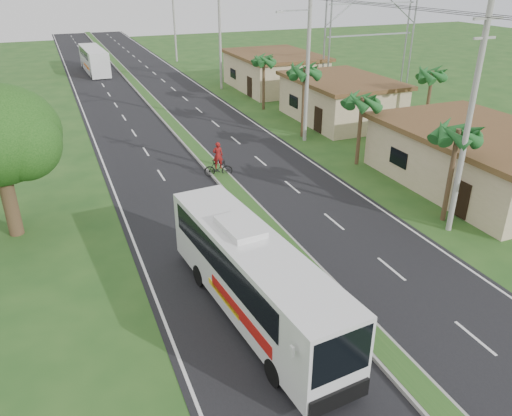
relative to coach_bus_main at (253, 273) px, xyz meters
name	(u,v)px	position (x,y,z in m)	size (l,w,h in m)	color
ground	(322,286)	(3.43, 0.64, -1.92)	(180.00, 180.00, 0.00)	#224B1B
road_asphalt	(192,146)	(3.43, 20.64, -1.91)	(14.00, 160.00, 0.02)	black
median_strip	(192,145)	(3.43, 20.64, -1.82)	(1.20, 160.00, 0.18)	gray
lane_edge_left	(101,158)	(-3.27, 20.64, -1.92)	(0.12, 160.00, 0.01)	silver
lane_edge_right	(273,136)	(10.13, 20.64, -1.92)	(0.12, 160.00, 0.01)	silver
shop_near	(479,158)	(17.43, 6.64, -0.14)	(8.60, 12.60, 3.52)	tan
shop_mid	(340,99)	(17.43, 22.64, -0.07)	(7.60, 10.60, 3.67)	tan
shop_far	(274,71)	(17.43, 36.64, 0.01)	(8.60, 11.60, 3.82)	tan
palm_verge_a	(458,134)	(12.43, 3.64, 2.82)	(2.40, 2.40, 5.45)	#473321
palm_verge_b	(362,101)	(12.83, 12.64, 2.43)	(2.40, 2.40, 5.05)	#473321
palm_verge_c	(305,71)	(12.23, 19.64, 3.20)	(2.40, 2.40, 5.85)	#473321
palm_verge_d	(264,60)	(12.73, 28.64, 2.63)	(2.40, 2.40, 5.25)	#473321
palm_behind_shop	(432,75)	(20.93, 15.64, 3.01)	(2.40, 2.40, 5.65)	#473321
utility_pole_a	(469,122)	(11.93, 2.64, 3.75)	(1.60, 0.28, 11.00)	gray
utility_pole_b	(308,58)	(11.90, 18.64, 4.33)	(3.20, 0.28, 12.00)	gray
utility_pole_c	(220,36)	(11.93, 38.64, 3.75)	(1.60, 0.28, 11.00)	gray
utility_pole_d	(174,22)	(11.93, 58.64, 3.50)	(1.60, 0.28, 10.50)	gray
billboard_lattice	(371,26)	(25.43, 30.64, 4.90)	(10.18, 1.18, 12.07)	gray
coach_bus_main	(253,273)	(0.00, 0.00, 0.00)	(3.26, 10.98, 3.50)	silver
coach_bus_far	(94,59)	(0.05, 54.01, -0.19)	(2.68, 10.58, 3.06)	white
motorcyclist	(218,164)	(3.33, 14.09, -1.10)	(1.90, 0.95, 2.31)	black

